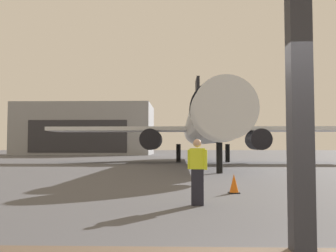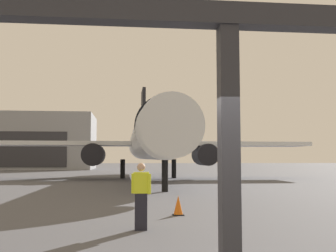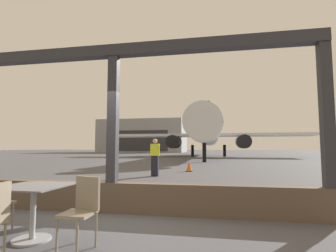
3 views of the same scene
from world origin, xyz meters
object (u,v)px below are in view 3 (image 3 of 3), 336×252
object	(u,v)px
cafe_chair_aisle_right	(82,205)
distant_hangar	(144,137)
ground_crew_worker	(155,157)
traffic_cone	(189,166)
dining_table	(33,206)
airplane	(208,133)

from	to	relation	value
cafe_chair_aisle_right	distant_hangar	bearing A→B (deg)	105.08
ground_crew_worker	distant_hangar	size ratio (longest dim) A/B	0.07
traffic_cone	distant_hangar	size ratio (longest dim) A/B	0.03
dining_table	ground_crew_worker	size ratio (longest dim) A/B	0.51
ground_crew_worker	distant_hangar	distance (m)	64.05
dining_table	cafe_chair_aisle_right	xyz separation A→B (m)	(0.82, -0.10, 0.05)
dining_table	ground_crew_worker	xyz separation A→B (m)	(-0.16, 8.34, 0.41)
ground_crew_worker	distant_hangar	xyz separation A→B (m)	(-17.84, 61.40, 3.73)
dining_table	traffic_cone	xyz separation A→B (m)	(1.17, 11.01, -0.19)
airplane	cafe_chair_aisle_right	bearing A→B (deg)	-91.46
cafe_chair_aisle_right	distant_hangar	xyz separation A→B (m)	(-18.82, 69.84, 4.09)
traffic_cone	ground_crew_worker	bearing A→B (deg)	-116.54
distant_hangar	cafe_chair_aisle_right	bearing A→B (deg)	-74.92
dining_table	distant_hangar	bearing A→B (deg)	104.47
ground_crew_worker	traffic_cone	xyz separation A→B (m)	(1.33, 2.67, -0.60)
traffic_cone	distant_hangar	distance (m)	61.94
ground_crew_worker	dining_table	bearing A→B (deg)	-88.88
cafe_chair_aisle_right	ground_crew_worker	bearing A→B (deg)	96.64
dining_table	distant_hangar	distance (m)	72.14
traffic_cone	distant_hangar	world-z (taller)	distant_hangar
dining_table	traffic_cone	world-z (taller)	dining_table
cafe_chair_aisle_right	distant_hangar	size ratio (longest dim) A/B	0.04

